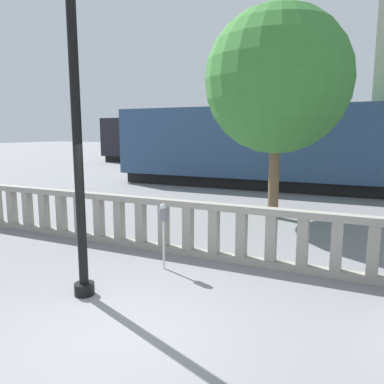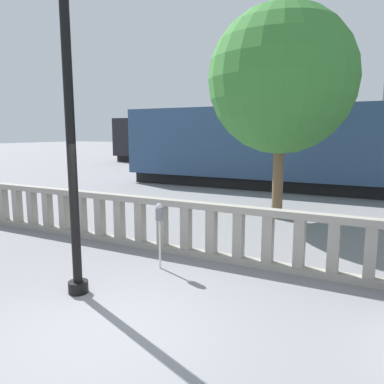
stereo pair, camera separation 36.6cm
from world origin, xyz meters
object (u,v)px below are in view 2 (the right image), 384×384
(train_far, at_px, (255,140))
(tree_left, at_px, (281,80))
(parking_meter, at_px, (159,217))
(train_near, at_px, (381,148))
(lamppost, at_px, (69,108))

(train_far, distance_m, tree_left, 18.24)
(parking_meter, relative_size, train_near, 0.06)
(lamppost, height_order, train_near, lamppost)
(train_far, bearing_deg, train_near, -50.17)
(parking_meter, height_order, train_far, train_far)
(train_near, height_order, train_far, train_far)
(parking_meter, distance_m, train_far, 23.10)
(train_near, height_order, tree_left, tree_left)
(lamppost, distance_m, parking_meter, 2.66)
(parking_meter, bearing_deg, lamppost, -110.41)
(lamppost, bearing_deg, tree_left, 77.97)
(parking_meter, xyz_separation_m, train_near, (3.61, 11.67, 0.98))
(train_far, xyz_separation_m, tree_left, (6.27, -16.99, 2.16))
(train_far, bearing_deg, parking_meter, -76.54)
(lamppost, relative_size, parking_meter, 3.96)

